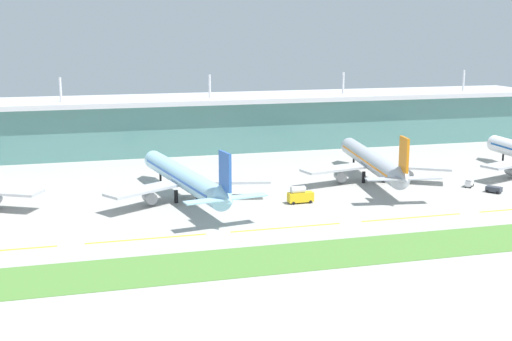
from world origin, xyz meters
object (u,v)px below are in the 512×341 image
object	(u,v)px
airliner_far_middle	(373,162)
fuel_truck	(300,195)
airliner_near_middle	(185,178)
pushback_tug	(494,189)
baggage_cart	(469,183)

from	to	relation	value
airliner_far_middle	fuel_truck	size ratio (longest dim) A/B	9.19
airliner_near_middle	pushback_tug	bearing A→B (deg)	-9.49
airliner_near_middle	pushback_tug	size ratio (longest dim) A/B	13.73
airliner_far_middle	fuel_truck	xyz separation A→B (m)	(-31.04, -19.59, -4.19)
airliner_far_middle	fuel_truck	world-z (taller)	airliner_far_middle
pushback_tug	fuel_truck	bearing A→B (deg)	176.48
airliner_near_middle	baggage_cart	size ratio (longest dim) A/B	17.70
airliner_near_middle	fuel_truck	size ratio (longest dim) A/B	9.40
airliner_near_middle	pushback_tug	xyz separation A→B (m)	(90.00, -15.05, -5.35)
airliner_near_middle	fuel_truck	world-z (taller)	airliner_near_middle
airliner_near_middle	airliner_far_middle	distance (m)	61.99
airliner_near_middle	airliner_far_middle	xyz separation A→B (m)	(61.44, 8.21, -0.00)
airliner_far_middle	pushback_tug	distance (m)	37.22
airliner_near_middle	fuel_truck	xyz separation A→B (m)	(30.41, -11.38, -4.19)
airliner_far_middle	pushback_tug	bearing A→B (deg)	-39.17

